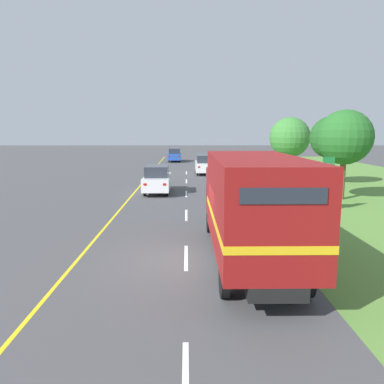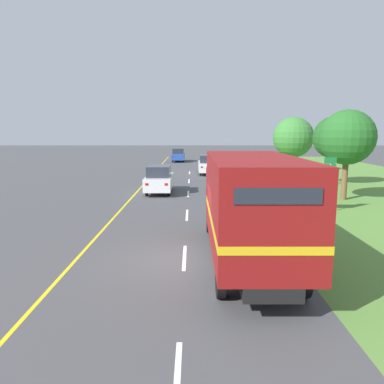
% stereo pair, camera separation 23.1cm
% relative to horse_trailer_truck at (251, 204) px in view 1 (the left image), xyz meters
% --- Properties ---
extents(ground_plane, '(200.00, 200.00, 0.00)m').
position_rel_horse_trailer_truck_xyz_m(ground_plane, '(-2.10, 0.29, -2.00)').
color(ground_plane, '#444447').
extents(grass_shoulder, '(20.00, 68.14, 0.01)m').
position_rel_horse_trailer_truck_xyz_m(grass_shoulder, '(11.60, 17.21, -2.00)').
color(grass_shoulder, '#568438').
rests_on(grass_shoulder, ground).
extents(edge_line_yellow, '(0.12, 68.14, 0.01)m').
position_rel_horse_trailer_truck_xyz_m(edge_line_yellow, '(-5.80, 17.21, -2.00)').
color(edge_line_yellow, yellow).
rests_on(edge_line_yellow, ground).
extents(centre_dash_nearest, '(0.12, 2.60, 0.01)m').
position_rel_horse_trailer_truck_xyz_m(centre_dash_nearest, '(-2.10, -6.01, -2.00)').
color(centre_dash_nearest, white).
rests_on(centre_dash_nearest, ground).
extents(centre_dash_near, '(0.12, 2.60, 0.01)m').
position_rel_horse_trailer_truck_xyz_m(centre_dash_near, '(-2.10, 0.59, -2.00)').
color(centre_dash_near, white).
rests_on(centre_dash_near, ground).
extents(centre_dash_mid_a, '(0.12, 2.60, 0.01)m').
position_rel_horse_trailer_truck_xyz_m(centre_dash_mid_a, '(-2.10, 7.19, -2.00)').
color(centre_dash_mid_a, white).
rests_on(centre_dash_mid_a, ground).
extents(centre_dash_mid_b, '(0.12, 2.60, 0.01)m').
position_rel_horse_trailer_truck_xyz_m(centre_dash_mid_b, '(-2.10, 13.79, -2.00)').
color(centre_dash_mid_b, white).
rests_on(centre_dash_mid_b, ground).
extents(centre_dash_far, '(0.12, 2.60, 0.01)m').
position_rel_horse_trailer_truck_xyz_m(centre_dash_far, '(-2.10, 20.39, -2.00)').
color(centre_dash_far, white).
rests_on(centre_dash_far, ground).
extents(centre_dash_farthest, '(0.12, 2.60, 0.01)m').
position_rel_horse_trailer_truck_xyz_m(centre_dash_farthest, '(-2.10, 26.99, -2.00)').
color(centre_dash_farthest, white).
rests_on(centre_dash_farthest, ground).
extents(horse_trailer_truck, '(2.56, 8.65, 3.58)m').
position_rel_horse_trailer_truck_xyz_m(horse_trailer_truck, '(0.00, 0.00, 0.00)').
color(horse_trailer_truck, black).
rests_on(horse_trailer_truck, ground).
extents(lead_car_white, '(1.80, 4.39, 1.94)m').
position_rel_horse_trailer_truck_xyz_m(lead_car_white, '(-4.15, 14.23, -1.03)').
color(lead_car_white, black).
rests_on(lead_car_white, ground).
extents(lead_car_white_ahead, '(1.80, 4.56, 1.94)m').
position_rel_horse_trailer_truck_xyz_m(lead_car_white_ahead, '(-0.27, 25.88, -1.03)').
color(lead_car_white_ahead, black).
rests_on(lead_car_white_ahead, ground).
extents(lead_car_blue_ahead, '(1.80, 4.56, 1.91)m').
position_rel_horse_trailer_truck_xyz_m(lead_car_blue_ahead, '(-3.78, 41.23, -1.04)').
color(lead_car_blue_ahead, black).
rests_on(lead_car_blue_ahead, ground).
extents(highway_sign, '(1.98, 0.09, 2.97)m').
position_rel_horse_trailer_truck_xyz_m(highway_sign, '(4.84, 7.85, -0.08)').
color(highway_sign, '#9E9EA3').
rests_on(highway_sign, ground).
extents(roadside_tree_near, '(3.42, 3.42, 5.65)m').
position_rel_horse_trailer_truck_xyz_m(roadside_tree_near, '(7.83, 11.63, 1.91)').
color(roadside_tree_near, brown).
rests_on(roadside_tree_near, ground).
extents(roadside_tree_mid, '(3.39, 3.39, 5.51)m').
position_rel_horse_trailer_truck_xyz_m(roadside_tree_mid, '(9.61, 18.48, 1.80)').
color(roadside_tree_mid, '#4C3823').
rests_on(roadside_tree_mid, ground).
extents(roadside_tree_far, '(4.29, 4.29, 5.78)m').
position_rel_horse_trailer_truck_xyz_m(roadside_tree_far, '(8.95, 28.31, 1.63)').
color(roadside_tree_far, brown).
rests_on(roadside_tree_far, ground).
extents(delineator_post, '(0.08, 0.08, 0.95)m').
position_rel_horse_trailer_truck_xyz_m(delineator_post, '(2.24, -0.85, -1.50)').
color(delineator_post, white).
rests_on(delineator_post, ground).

